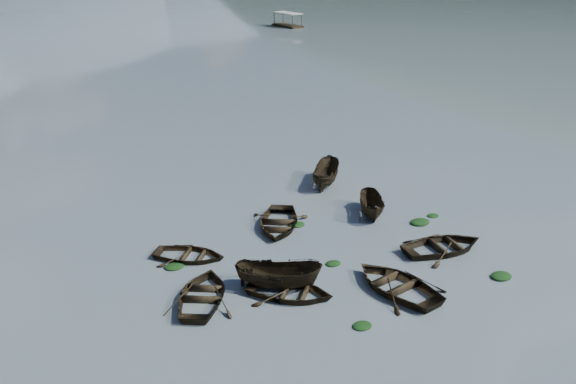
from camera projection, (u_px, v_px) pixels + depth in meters
ground_plane at (419, 312)px, 30.18m from camera, size 2400.00×2400.00×0.00m
rowboat_0 at (290, 296)px, 31.55m from camera, size 5.23×5.31×0.90m
rowboat_1 at (204, 300)px, 31.25m from camera, size 5.43×5.77×0.97m
rowboat_2 at (278, 288)px, 32.31m from camera, size 4.52×3.97×1.70m
rowboat_3 at (397, 290)px, 32.11m from camera, size 4.26×5.51×1.05m
rowboat_4 at (443, 251)px, 36.10m from camera, size 5.39×4.28×1.00m
rowboat_5 at (372, 214)px, 40.81m from camera, size 3.25×4.12×1.51m
rowboat_6 at (189, 259)px, 35.23m from camera, size 4.89×4.82×0.83m
rowboat_7 at (278, 227)px, 39.04m from camera, size 5.73×6.07×1.02m
rowboat_8 at (325, 184)px, 45.86m from camera, size 4.25×4.34×1.71m
weed_clump_0 at (362, 327)px, 29.09m from camera, size 0.94×0.77×0.21m
weed_clump_1 at (333, 264)px, 34.63m from camera, size 0.87×0.70×0.19m
weed_clump_2 at (501, 277)px, 33.31m from camera, size 1.19×0.95×0.26m
weed_clump_3 at (433, 216)px, 40.56m from camera, size 0.79×0.67×0.18m
weed_clump_4 at (420, 223)px, 39.57m from camera, size 1.31×1.04×0.27m
weed_clump_5 at (175, 267)px, 34.30m from camera, size 1.09×0.88×0.23m
weed_clump_6 at (297, 225)px, 39.27m from camera, size 1.00×0.84×0.21m
weed_clump_7 at (368, 211)px, 41.27m from camera, size 0.94×0.75×0.20m
pontoon_right at (288, 27)px, 125.18m from camera, size 3.57×6.98×2.57m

